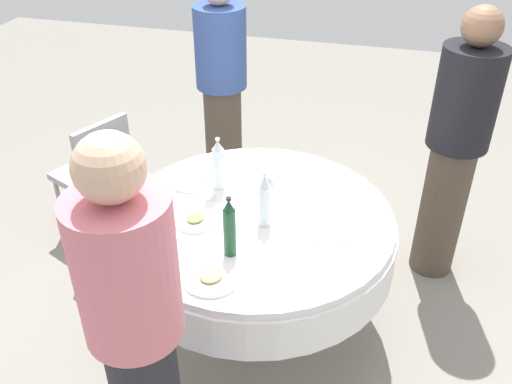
{
  "coord_description": "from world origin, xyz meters",
  "views": [
    {
      "loc": [
        -2.19,
        -0.58,
        2.35
      ],
      "look_at": [
        0.0,
        0.0,
        0.87
      ],
      "focal_mm": 39.1,
      "sensor_mm": 36.0,
      "label": 1
    }
  ],
  "objects_px": {
    "bottle_clear_mid": "(264,201)",
    "person_mid": "(456,147)",
    "dining_table": "(256,237)",
    "person_rear": "(137,334)",
    "plate_left": "(195,220)",
    "chair_right": "(97,169)",
    "bottle_dark_green_rear": "(229,228)",
    "wine_glass_east": "(268,162)",
    "wine_glass_far": "(210,181)",
    "person_west": "(222,93)",
    "plate_inner": "(211,277)",
    "bottle_clear_west": "(218,165)"
  },
  "relations": [
    {
      "from": "wine_glass_east",
      "to": "person_rear",
      "type": "distance_m",
      "value": 1.33
    },
    {
      "from": "dining_table",
      "to": "person_west",
      "type": "relative_size",
      "value": 0.87
    },
    {
      "from": "person_mid",
      "to": "person_west",
      "type": "distance_m",
      "value": 1.56
    },
    {
      "from": "wine_glass_far",
      "to": "person_rear",
      "type": "height_order",
      "value": "person_rear"
    },
    {
      "from": "bottle_dark_green_rear",
      "to": "chair_right",
      "type": "relative_size",
      "value": 0.35
    },
    {
      "from": "bottle_clear_west",
      "to": "plate_left",
      "type": "relative_size",
      "value": 1.44
    },
    {
      "from": "wine_glass_far",
      "to": "plate_left",
      "type": "distance_m",
      "value": 0.23
    },
    {
      "from": "person_mid",
      "to": "chair_right",
      "type": "distance_m",
      "value": 2.19
    },
    {
      "from": "person_mid",
      "to": "dining_table",
      "type": "bearing_deg",
      "value": -90.0
    },
    {
      "from": "bottle_clear_west",
      "to": "wine_glass_far",
      "type": "distance_m",
      "value": 0.12
    },
    {
      "from": "bottle_dark_green_rear",
      "to": "plate_inner",
      "type": "relative_size",
      "value": 1.23
    },
    {
      "from": "bottle_dark_green_rear",
      "to": "person_mid",
      "type": "distance_m",
      "value": 1.46
    },
    {
      "from": "person_mid",
      "to": "plate_left",
      "type": "bearing_deg",
      "value": -92.08
    },
    {
      "from": "bottle_clear_mid",
      "to": "person_mid",
      "type": "height_order",
      "value": "person_mid"
    },
    {
      "from": "bottle_clear_mid",
      "to": "bottle_dark_green_rear",
      "type": "height_order",
      "value": "bottle_dark_green_rear"
    },
    {
      "from": "bottle_clear_mid",
      "to": "plate_inner",
      "type": "xyz_separation_m",
      "value": [
        -0.44,
        0.12,
        -0.12
      ]
    },
    {
      "from": "wine_glass_far",
      "to": "person_west",
      "type": "xyz_separation_m",
      "value": [
        1.1,
        0.29,
        0.0
      ]
    },
    {
      "from": "bottle_dark_green_rear",
      "to": "person_rear",
      "type": "height_order",
      "value": "person_rear"
    },
    {
      "from": "plate_left",
      "to": "person_west",
      "type": "xyz_separation_m",
      "value": [
        1.31,
        0.28,
        0.1
      ]
    },
    {
      "from": "bottle_dark_green_rear",
      "to": "wine_glass_far",
      "type": "xyz_separation_m",
      "value": [
        0.4,
        0.23,
        -0.04
      ]
    },
    {
      "from": "person_mid",
      "to": "person_west",
      "type": "height_order",
      "value": "person_mid"
    },
    {
      "from": "bottle_clear_mid",
      "to": "person_mid",
      "type": "relative_size",
      "value": 0.18
    },
    {
      "from": "dining_table",
      "to": "bottle_clear_west",
      "type": "distance_m",
      "value": 0.43
    },
    {
      "from": "wine_glass_east",
      "to": "bottle_dark_green_rear",
      "type": "bearing_deg",
      "value": 179.18
    },
    {
      "from": "bottle_dark_green_rear",
      "to": "plate_inner",
      "type": "height_order",
      "value": "bottle_dark_green_rear"
    },
    {
      "from": "bottle_clear_mid",
      "to": "person_west",
      "type": "xyz_separation_m",
      "value": [
        1.24,
        0.61,
        -0.03
      ]
    },
    {
      "from": "dining_table",
      "to": "bottle_clear_mid",
      "type": "xyz_separation_m",
      "value": [
        -0.07,
        -0.06,
        0.28
      ]
    },
    {
      "from": "bottle_dark_green_rear",
      "to": "wine_glass_east",
      "type": "xyz_separation_m",
      "value": [
        0.67,
        -0.01,
        -0.04
      ]
    },
    {
      "from": "bottle_clear_mid",
      "to": "plate_left",
      "type": "relative_size",
      "value": 1.43
    },
    {
      "from": "person_rear",
      "to": "plate_left",
      "type": "bearing_deg",
      "value": -73.49
    },
    {
      "from": "bottle_clear_mid",
      "to": "wine_glass_far",
      "type": "relative_size",
      "value": 2.01
    },
    {
      "from": "bottle_clear_mid",
      "to": "chair_right",
      "type": "relative_size",
      "value": 0.34
    },
    {
      "from": "wine_glass_east",
      "to": "person_west",
      "type": "height_order",
      "value": "person_west"
    },
    {
      "from": "wine_glass_east",
      "to": "plate_left",
      "type": "xyz_separation_m",
      "value": [
        -0.48,
        0.25,
        -0.1
      ]
    },
    {
      "from": "dining_table",
      "to": "person_rear",
      "type": "distance_m",
      "value": 1.04
    },
    {
      "from": "bottle_dark_green_rear",
      "to": "person_rear",
      "type": "xyz_separation_m",
      "value": [
        -0.66,
        0.14,
        -0.01
      ]
    },
    {
      "from": "plate_inner",
      "to": "person_mid",
      "type": "distance_m",
      "value": 1.63
    },
    {
      "from": "dining_table",
      "to": "wine_glass_east",
      "type": "height_order",
      "value": "wine_glass_east"
    },
    {
      "from": "bottle_clear_mid",
      "to": "person_mid",
      "type": "xyz_separation_m",
      "value": [
        0.82,
        -0.9,
        -0.02
      ]
    },
    {
      "from": "bottle_clear_mid",
      "to": "person_rear",
      "type": "bearing_deg",
      "value": 165.89
    },
    {
      "from": "bottle_dark_green_rear",
      "to": "wine_glass_east",
      "type": "distance_m",
      "value": 0.67
    },
    {
      "from": "dining_table",
      "to": "person_rear",
      "type": "xyz_separation_m",
      "value": [
        -0.99,
        0.17,
        0.28
      ]
    },
    {
      "from": "bottle_clear_west",
      "to": "plate_left",
      "type": "distance_m",
      "value": 0.35
    },
    {
      "from": "wine_glass_far",
      "to": "plate_inner",
      "type": "relative_size",
      "value": 0.59
    },
    {
      "from": "bottle_clear_west",
      "to": "plate_inner",
      "type": "xyz_separation_m",
      "value": [
        -0.7,
        -0.19,
        -0.13
      ]
    },
    {
      "from": "person_west",
      "to": "chair_right",
      "type": "relative_size",
      "value": 1.87
    },
    {
      "from": "bottle_dark_green_rear",
      "to": "bottle_clear_mid",
      "type": "bearing_deg",
      "value": -20.05
    },
    {
      "from": "bottle_clear_west",
      "to": "person_rear",
      "type": "distance_m",
      "value": 1.18
    },
    {
      "from": "plate_left",
      "to": "chair_right",
      "type": "bearing_deg",
      "value": 54.34
    },
    {
      "from": "dining_table",
      "to": "bottle_dark_green_rear",
      "type": "xyz_separation_m",
      "value": [
        -0.33,
        0.03,
        0.29
      ]
    }
  ]
}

